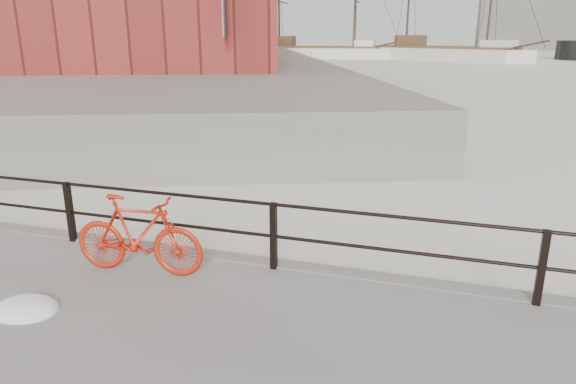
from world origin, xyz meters
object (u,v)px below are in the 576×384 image
Objects in this scene: bicycle at (138,235)px; schooner_left at (316,58)px; workboat_far at (160,67)px; schooner_mid at (442,60)px; workboat_near at (121,79)px.

schooner_left is at bearing 97.22° from bicycle.
bicycle is at bearing -81.35° from schooner_left.
workboat_far is (-11.39, -27.99, 0.00)m from schooner_left.
workboat_far is at bearing -116.05° from schooner_left.
schooner_left is 2.16× the size of workboat_far.
schooner_mid reaches higher than workboat_far.
workboat_near is (-5.84, -43.56, 0.00)m from schooner_left.
schooner_mid is 2.45× the size of workboat_near.
bicycle is 39.57m from workboat_near.
schooner_left reaches higher than workboat_near.
workboat_near is at bearing -101.54° from schooner_left.
schooner_left is (-16.91, 75.93, -0.92)m from bicycle.
bicycle is 0.16× the size of workboat_near.
bicycle is 55.68m from workboat_far.
bicycle is 74.21m from schooner_mid.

